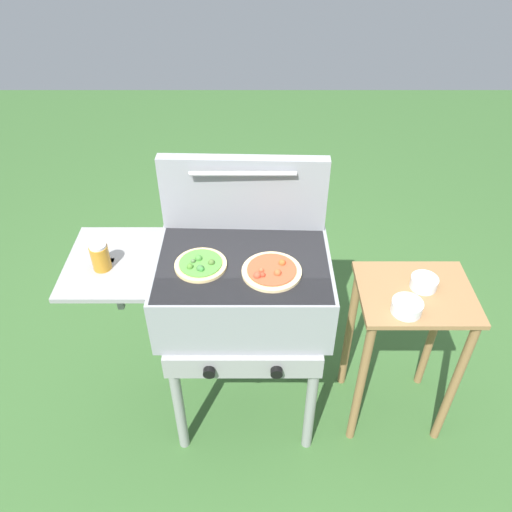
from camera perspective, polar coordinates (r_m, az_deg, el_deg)
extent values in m
plane|color=#38602D|center=(2.50, -1.19, -16.58)|extent=(8.00, 8.00, 0.00)
cube|color=gray|center=(1.91, -1.50, -3.26)|extent=(0.64, 0.48, 0.24)
cube|color=black|center=(1.83, -1.56, -0.58)|extent=(0.61, 0.46, 0.01)
cube|color=gray|center=(1.91, -16.10, -0.70)|extent=(0.32, 0.41, 0.02)
cube|color=gray|center=(1.98, -15.54, -3.17)|extent=(0.02, 0.02, 0.24)
cube|color=gray|center=(1.86, -1.56, -12.39)|extent=(0.58, 0.02, 0.10)
cylinder|color=black|center=(1.85, -5.38, -12.93)|extent=(0.04, 0.02, 0.04)
cylinder|color=black|center=(1.85, 2.25, -12.96)|extent=(0.04, 0.02, 0.04)
cylinder|color=gray|center=(2.15, -8.89, -15.63)|extent=(0.04, 0.04, 0.66)
cylinder|color=gray|center=(2.13, 6.16, -15.69)|extent=(0.04, 0.04, 0.66)
cylinder|color=gray|center=(2.38, -7.81, -8.17)|extent=(0.04, 0.04, 0.66)
cylinder|color=gray|center=(2.37, 5.36, -8.19)|extent=(0.04, 0.04, 0.66)
cube|color=gray|center=(1.92, -1.52, 7.08)|extent=(0.63, 0.07, 0.30)
cylinder|color=#B7B7BC|center=(1.82, -1.60, 9.26)|extent=(0.38, 0.02, 0.02)
cylinder|color=beige|center=(1.78, 1.68, -1.75)|extent=(0.21, 0.21, 0.01)
cylinder|color=#D14C2D|center=(1.77, 1.68, -1.53)|extent=(0.17, 0.17, 0.01)
sphere|color=#B0522B|center=(1.75, 2.34, -1.89)|extent=(0.03, 0.03, 0.03)
sphere|color=red|center=(1.74, 0.65, -2.13)|extent=(0.02, 0.02, 0.02)
sphere|color=#D05533|center=(1.76, 0.50, -1.60)|extent=(0.02, 0.02, 0.02)
sphere|color=#D15725|center=(1.79, 2.86, -0.75)|extent=(0.03, 0.03, 0.03)
sphere|color=#D8442C|center=(1.73, 0.03, -2.20)|extent=(0.03, 0.03, 0.03)
cylinder|color=#E0C17F|center=(1.81, -6.34, -1.02)|extent=(0.19, 0.19, 0.01)
cylinder|color=#4C8C38|center=(1.81, -6.36, -0.80)|extent=(0.15, 0.15, 0.01)
sphere|color=#4B6F2F|center=(1.79, -5.15, -0.72)|extent=(0.02, 0.02, 0.02)
sphere|color=#3E7038|center=(1.77, -6.41, -1.38)|extent=(0.03, 0.03, 0.03)
sphere|color=#398836|center=(1.77, -6.27, -1.50)|extent=(0.02, 0.02, 0.02)
sphere|color=#477D2B|center=(1.78, -7.55, -1.20)|extent=(0.02, 0.02, 0.02)
sphere|color=#4A6D3B|center=(1.81, -7.22, -0.58)|extent=(0.02, 0.02, 0.02)
sphere|color=#448134|center=(1.82, -6.59, -0.26)|extent=(0.03, 0.03, 0.03)
cylinder|color=#B77A1E|center=(1.85, -17.21, -0.19)|extent=(0.06, 0.06, 0.09)
cylinder|color=silver|center=(1.82, -17.52, 1.09)|extent=(0.06, 0.06, 0.01)
cube|color=olive|center=(2.03, 17.49, -4.02)|extent=(0.44, 0.36, 0.02)
cylinder|color=olive|center=(2.16, 11.56, -14.10)|extent=(0.04, 0.04, 0.73)
cylinder|color=olive|center=(2.27, 21.28, -13.42)|extent=(0.04, 0.04, 0.73)
cylinder|color=olive|center=(2.35, 10.40, -8.26)|extent=(0.04, 0.04, 0.73)
cylinder|color=olive|center=(2.45, 19.27, -7.92)|extent=(0.04, 0.04, 0.73)
cylinder|color=silver|center=(1.92, 16.53, -5.48)|extent=(0.11, 0.11, 0.04)
cylinder|color=#996B47|center=(1.93, 16.49, -5.62)|extent=(0.09, 0.09, 0.02)
cylinder|color=silver|center=(2.04, 18.29, -2.83)|extent=(0.10, 0.10, 0.04)
cylinder|color=maroon|center=(2.05, 18.25, -2.97)|extent=(0.08, 0.08, 0.02)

